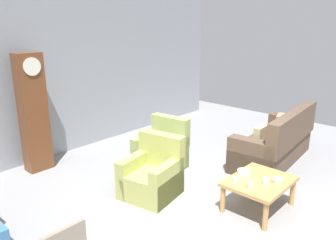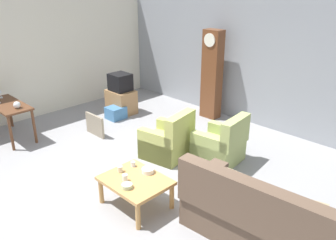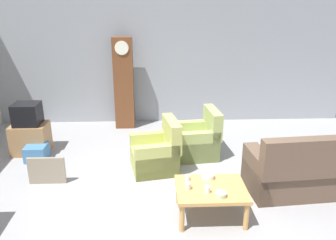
{
  "view_description": "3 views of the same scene",
  "coord_description": "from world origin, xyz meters",
  "px_view_note": "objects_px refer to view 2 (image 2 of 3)",
  "views": [
    {
      "loc": [
        -3.7,
        -2.39,
        2.62
      ],
      "look_at": [
        0.04,
        1.0,
        1.11
      ],
      "focal_mm": 36.0,
      "sensor_mm": 36.0,
      "label": 1
    },
    {
      "loc": [
        3.7,
        -3.15,
        3.14
      ],
      "look_at": [
        -0.0,
        0.58,
        0.97
      ],
      "focal_mm": 36.66,
      "sensor_mm": 36.0,
      "label": 2
    },
    {
      "loc": [
        -0.4,
        -4.53,
        2.91
      ],
      "look_at": [
        -0.18,
        0.82,
        0.98
      ],
      "focal_mm": 36.65,
      "sensor_mm": 36.0,
      "label": 3
    }
  ],
  "objects_px": {
    "grandfather_clock": "(212,75)",
    "tv_stand_cabinet": "(121,102)",
    "armchair_olive_near": "(168,142)",
    "coffee_table_wood": "(136,183)",
    "bowl_shallow_green": "(127,186)",
    "armchair_olive_far": "(221,146)",
    "cup_white_porcelain": "(125,178)",
    "bowl_white_stacked": "(148,170)",
    "console_table_dark": "(8,109)",
    "tv_crt": "(120,82)",
    "framed_picture_leaning": "(95,125)",
    "cup_cream_tall": "(120,169)",
    "couch_floral": "(264,222)",
    "wine_glass_tall": "(0,92)",
    "glass_dome_cloche": "(17,105)",
    "cup_blue_rimmed": "(133,164)",
    "storage_box_blue": "(116,113)"
  },
  "relations": [
    {
      "from": "grandfather_clock",
      "to": "tv_stand_cabinet",
      "type": "bearing_deg",
      "value": -141.94
    },
    {
      "from": "armchair_olive_near",
      "to": "coffee_table_wood",
      "type": "relative_size",
      "value": 0.96
    },
    {
      "from": "coffee_table_wood",
      "to": "bowl_shallow_green",
      "type": "xyz_separation_m",
      "value": [
        0.09,
        -0.22,
        0.09
      ]
    },
    {
      "from": "armchair_olive_far",
      "to": "cup_white_porcelain",
      "type": "height_order",
      "value": "armchair_olive_far"
    },
    {
      "from": "armchair_olive_far",
      "to": "bowl_shallow_green",
      "type": "distance_m",
      "value": 2.2
    },
    {
      "from": "grandfather_clock",
      "to": "bowl_white_stacked",
      "type": "height_order",
      "value": "grandfather_clock"
    },
    {
      "from": "grandfather_clock",
      "to": "cup_white_porcelain",
      "type": "distance_m",
      "value": 4.02
    },
    {
      "from": "console_table_dark",
      "to": "tv_crt",
      "type": "relative_size",
      "value": 2.71
    },
    {
      "from": "tv_crt",
      "to": "framed_picture_leaning",
      "type": "relative_size",
      "value": 0.8
    },
    {
      "from": "tv_crt",
      "to": "armchair_olive_far",
      "type": "bearing_deg",
      "value": -4.66
    },
    {
      "from": "cup_cream_tall",
      "to": "bowl_white_stacked",
      "type": "relative_size",
      "value": 0.51
    },
    {
      "from": "console_table_dark",
      "to": "bowl_shallow_green",
      "type": "relative_size",
      "value": 8.31
    },
    {
      "from": "couch_floral",
      "to": "cup_cream_tall",
      "type": "height_order",
      "value": "couch_floral"
    },
    {
      "from": "cup_white_porcelain",
      "to": "bowl_white_stacked",
      "type": "xyz_separation_m",
      "value": [
        0.07,
        0.38,
        -0.01
      ]
    },
    {
      "from": "bowl_white_stacked",
      "to": "wine_glass_tall",
      "type": "relative_size",
      "value": 0.88
    },
    {
      "from": "console_table_dark",
      "to": "wine_glass_tall",
      "type": "bearing_deg",
      "value": 172.12
    },
    {
      "from": "couch_floral",
      "to": "tv_crt",
      "type": "relative_size",
      "value": 4.51
    },
    {
      "from": "tv_stand_cabinet",
      "to": "glass_dome_cloche",
      "type": "height_order",
      "value": "glass_dome_cloche"
    },
    {
      "from": "console_table_dark",
      "to": "bowl_white_stacked",
      "type": "relative_size",
      "value": 7.02
    },
    {
      "from": "armchair_olive_near",
      "to": "cup_blue_rimmed",
      "type": "height_order",
      "value": "armchair_olive_near"
    },
    {
      "from": "wine_glass_tall",
      "to": "couch_floral",
      "type": "bearing_deg",
      "value": 8.02
    },
    {
      "from": "cup_white_porcelain",
      "to": "bowl_white_stacked",
      "type": "height_order",
      "value": "cup_white_porcelain"
    },
    {
      "from": "tv_crt",
      "to": "glass_dome_cloche",
      "type": "bearing_deg",
      "value": -91.73
    },
    {
      "from": "grandfather_clock",
      "to": "cup_cream_tall",
      "type": "xyz_separation_m",
      "value": [
        1.13,
        -3.63,
        -0.56
      ]
    },
    {
      "from": "glass_dome_cloche",
      "to": "framed_picture_leaning",
      "type": "bearing_deg",
      "value": 60.0
    },
    {
      "from": "armchair_olive_far",
      "to": "glass_dome_cloche",
      "type": "height_order",
      "value": "armchair_olive_far"
    },
    {
      "from": "bowl_white_stacked",
      "to": "cup_cream_tall",
      "type": "bearing_deg",
      "value": -138.47
    },
    {
      "from": "bowl_shallow_green",
      "to": "framed_picture_leaning",
      "type": "bearing_deg",
      "value": 155.04
    },
    {
      "from": "grandfather_clock",
      "to": "cup_blue_rimmed",
      "type": "relative_size",
      "value": 26.08
    },
    {
      "from": "armchair_olive_near",
      "to": "storage_box_blue",
      "type": "bearing_deg",
      "value": 167.84
    },
    {
      "from": "cup_white_porcelain",
      "to": "couch_floral",
      "type": "bearing_deg",
      "value": 21.2
    },
    {
      "from": "framed_picture_leaning",
      "to": "cup_cream_tall",
      "type": "xyz_separation_m",
      "value": [
        2.22,
        -1.03,
        0.26
      ]
    },
    {
      "from": "grandfather_clock",
      "to": "bowl_shallow_green",
      "type": "height_order",
      "value": "grandfather_clock"
    },
    {
      "from": "framed_picture_leaning",
      "to": "bowl_shallow_green",
      "type": "height_order",
      "value": "bowl_shallow_green"
    },
    {
      "from": "armchair_olive_far",
      "to": "coffee_table_wood",
      "type": "relative_size",
      "value": 0.96
    },
    {
      "from": "grandfather_clock",
      "to": "armchair_olive_far",
      "type": "bearing_deg",
      "value": -46.94
    },
    {
      "from": "couch_floral",
      "to": "coffee_table_wood",
      "type": "relative_size",
      "value": 2.25
    },
    {
      "from": "wine_glass_tall",
      "to": "tv_crt",
      "type": "bearing_deg",
      "value": 69.0
    },
    {
      "from": "glass_dome_cloche",
      "to": "cup_cream_tall",
      "type": "relative_size",
      "value": 1.49
    },
    {
      "from": "cup_cream_tall",
      "to": "bowl_shallow_green",
      "type": "distance_m",
      "value": 0.46
    },
    {
      "from": "tv_crt",
      "to": "wine_glass_tall",
      "type": "height_order",
      "value": "tv_crt"
    },
    {
      "from": "framed_picture_leaning",
      "to": "cup_white_porcelain",
      "type": "bearing_deg",
      "value": -24.6
    },
    {
      "from": "console_table_dark",
      "to": "cup_blue_rimmed",
      "type": "height_order",
      "value": "console_table_dark"
    },
    {
      "from": "glass_dome_cloche",
      "to": "cup_blue_rimmed",
      "type": "height_order",
      "value": "glass_dome_cloche"
    },
    {
      "from": "coffee_table_wood",
      "to": "glass_dome_cloche",
      "type": "relative_size",
      "value": 6.88
    },
    {
      "from": "armchair_olive_far",
      "to": "cup_blue_rimmed",
      "type": "height_order",
      "value": "armchair_olive_far"
    },
    {
      "from": "glass_dome_cloche",
      "to": "coffee_table_wood",
      "type": "bearing_deg",
      "value": 4.8
    },
    {
      "from": "tv_crt",
      "to": "bowl_white_stacked",
      "type": "distance_m",
      "value": 3.77
    },
    {
      "from": "cup_white_porcelain",
      "to": "glass_dome_cloche",
      "type": "bearing_deg",
      "value": -177.4
    },
    {
      "from": "coffee_table_wood",
      "to": "cup_blue_rimmed",
      "type": "bearing_deg",
      "value": 145.08
    }
  ]
}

